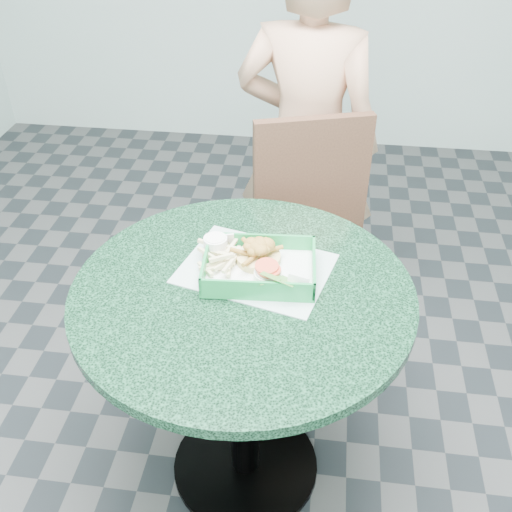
# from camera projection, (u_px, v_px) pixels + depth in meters

# --- Properties ---
(floor) EXTENTS (4.00, 5.00, 0.02)m
(floor) POSITION_uv_depth(u_px,v_px,m) (246.00, 466.00, 2.00)
(floor) COLOR #303335
(floor) RESTS_ON ground
(cafe_table) EXTENTS (0.89, 0.89, 0.75)m
(cafe_table) POSITION_uv_depth(u_px,v_px,m) (244.00, 341.00, 1.65)
(cafe_table) COLOR black
(cafe_table) RESTS_ON floor
(dining_chair) EXTENTS (0.42, 0.42, 0.93)m
(dining_chair) POSITION_uv_depth(u_px,v_px,m) (307.00, 233.00, 2.16)
(dining_chair) COLOR black
(dining_chair) RESTS_ON floor
(diner_person) EXTENTS (0.60, 0.44, 1.49)m
(diner_person) POSITION_uv_depth(u_px,v_px,m) (307.00, 146.00, 2.25)
(diner_person) COLOR tan
(diner_person) RESTS_ON floor
(placemat) EXTENTS (0.44, 0.37, 0.00)m
(placemat) POSITION_uv_depth(u_px,v_px,m) (256.00, 274.00, 1.61)
(placemat) COLOR #A1BDBA
(placemat) RESTS_ON cafe_table
(food_basket) EXTENTS (0.29, 0.21, 0.06)m
(food_basket) POSITION_uv_depth(u_px,v_px,m) (259.00, 276.00, 1.58)
(food_basket) COLOR #188D42
(food_basket) RESTS_ON placemat
(crab_sandwich) EXTENTS (0.12, 0.12, 0.07)m
(crab_sandwich) POSITION_uv_depth(u_px,v_px,m) (260.00, 257.00, 1.59)
(crab_sandwich) COLOR tan
(crab_sandwich) RESTS_ON food_basket
(fries_pile) EXTENTS (0.13, 0.14, 0.05)m
(fries_pile) POSITION_uv_depth(u_px,v_px,m) (222.00, 260.00, 1.60)
(fries_pile) COLOR beige
(fries_pile) RESTS_ON food_basket
(sauce_ramekin) EXTENTS (0.06, 0.06, 0.04)m
(sauce_ramekin) POSITION_uv_depth(u_px,v_px,m) (218.00, 247.00, 1.63)
(sauce_ramekin) COLOR white
(sauce_ramekin) RESTS_ON food_basket
(garnish_cup) EXTENTS (0.11, 0.11, 0.04)m
(garnish_cup) POSITION_uv_depth(u_px,v_px,m) (269.00, 281.00, 1.53)
(garnish_cup) COLOR white
(garnish_cup) RESTS_ON food_basket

